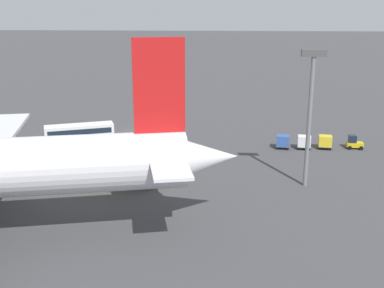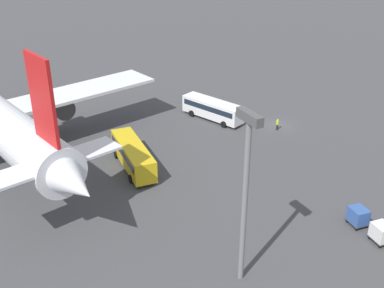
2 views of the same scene
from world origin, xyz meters
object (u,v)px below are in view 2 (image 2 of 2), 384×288
shuttle_bus_near (213,108)px  cargo_cart_blue (358,216)px  shuttle_bus_far (133,154)px  cargo_cart_white (381,232)px  worker_person (277,124)px

shuttle_bus_near → cargo_cart_blue: (-31.54, 0.80, -0.65)m
shuttle_bus_far → cargo_cart_white: 30.64m
shuttle_bus_far → cargo_cart_white: bearing=-143.1°
shuttle_bus_far → cargo_cart_blue: (-22.88, -16.14, -0.74)m
worker_person → shuttle_bus_near: bearing=39.2°
cargo_cart_white → shuttle_bus_near: bearing=-1.4°
shuttle_bus_near → shuttle_bus_far: bearing=96.7°
shuttle_bus_near → cargo_cart_white: size_ratio=4.91×
shuttle_bus_far → worker_person: bearing=-83.3°
shuttle_bus_far → cargo_cart_white: (-26.07, -16.07, -0.74)m
worker_person → cargo_cart_white: 27.69m
worker_person → cargo_cart_blue: size_ratio=0.79×
shuttle_bus_near → shuttle_bus_far: size_ratio=0.95×
worker_person → cargo_cart_white: bearing=164.4°
shuttle_bus_near → cargo_cart_blue: 31.55m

